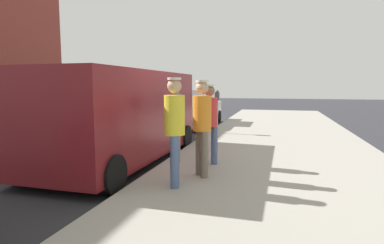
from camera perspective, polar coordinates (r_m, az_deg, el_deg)
The scene contains 9 objects.
ground_plane at distance 7.63m, azimuth -12.04°, elevation -7.44°, with size 80.00×80.00×0.00m, color #2D2D33.
sidewalk_slab at distance 6.81m, azimuth 15.50°, elevation -8.58°, with size 5.00×32.00×0.15m, color #9E998E.
parking_meter_near at distance 6.88m, azimuth -2.42°, elevation 1.16°, with size 0.14×0.18×1.52m.
parking_meter_far at distance 11.27m, azimuth 4.51°, elevation 3.23°, with size 0.14×0.18×1.52m.
pedestrian_in_red at distance 6.76m, azimuth 3.12°, elevation 0.55°, with size 0.36×0.34×1.70m.
pedestrian_in_orange at distance 5.82m, azimuth 1.80°, elevation 0.10°, with size 0.34×0.34×1.77m.
pedestrian_in_yellow at distance 5.24m, azimuth -3.12°, elevation -0.39°, with size 0.34×0.35×1.80m.
parked_van at distance 7.64m, azimuth -12.74°, elevation 1.35°, with size 2.22×5.24×2.15m.
parked_sedan_ahead at distance 14.50m, azimuth 0.21°, elevation 2.27°, with size 1.94×4.40×1.65m.
Camera 1 is at (3.40, -6.59, 1.82)m, focal length 29.86 mm.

